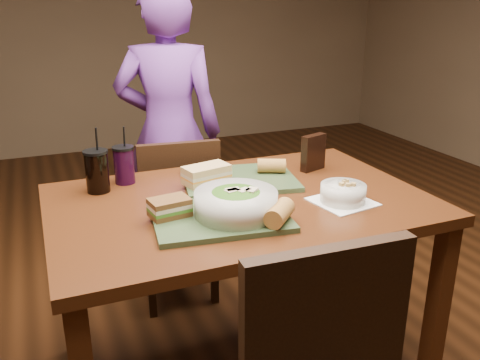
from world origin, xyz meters
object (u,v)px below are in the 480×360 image
sandwich_far (206,174)px  cup_cola (97,171)px  tray_far (239,180)px  soup_bowl (343,193)px  cup_berry (124,165)px  diner (169,133)px  salad_bowl (236,201)px  tray_near (220,217)px  baguette_near (279,213)px  sandwich_near (170,207)px  chair_far (176,214)px  baguette_far (272,166)px  dining_table (240,222)px  chip_bag (313,153)px

sandwich_far → cup_cola: 0.39m
tray_far → soup_bowl: 0.41m
cup_cola → cup_berry: (0.11, 0.06, -0.01)m
diner → salad_bowl: bearing=106.0°
tray_near → baguette_near: 0.20m
tray_near → sandwich_near: sandwich_near is taller
chair_far → diner: size_ratio=0.55×
soup_bowl → baguette_near: 0.31m
soup_bowl → sandwich_near: size_ratio=1.63×
soup_bowl → sandwich_far: sandwich_far is taller
baguette_far → diner: bearing=103.6°
chair_far → cup_berry: size_ratio=3.78×
sandwich_near → salad_bowl: bearing=-19.2°
sandwich_far → baguette_near: sandwich_far is taller
dining_table → sandwich_far: 0.22m
sandwich_near → sandwich_far: sandwich_far is taller
dining_table → soup_bowl: (0.31, -0.16, 0.13)m
sandwich_far → chip_bag: size_ratio=1.24×
soup_bowl → sandwich_far: 0.50m
baguette_far → cup_berry: size_ratio=0.50×
dining_table → cup_berry: cup_berry is taller
tray_far → sandwich_far: (-0.14, -0.01, 0.04)m
chair_far → tray_far: 0.54m
sandwich_far → chip_bag: chip_bag is taller
tray_near → sandwich_near: 0.16m
cup_berry → sandwich_far: bearing=-31.8°
diner → cup_cola: size_ratio=6.30×
sandwich_near → baguette_near: bearing=-30.6°
tray_far → baguette_far: size_ratio=3.82×
chair_far → tray_near: (-0.05, -0.74, 0.30)m
baguette_near → cup_cola: cup_cola is taller
tray_far → sandwich_far: sandwich_far is taller
chair_far → soup_bowl: 0.91m
dining_table → chair_far: size_ratio=1.56×
diner → tray_near: (-0.13, -1.13, 0.00)m
diner → cup_cola: bearing=78.2°
baguette_far → sandwich_far: bearing=-176.0°
tray_far → salad_bowl: 0.36m
chip_bag → baguette_near: bearing=-148.4°
cup_cola → sandwich_near: bearing=-64.1°
diner → chip_bag: 0.89m
diner → tray_far: diner is taller
chip_bag → chair_far: bearing=120.6°
sandwich_far → soup_bowl: bearing=-39.5°
dining_table → sandwich_near: sandwich_near is taller
tray_far → baguette_far: baguette_far is taller
tray_near → chip_bag: 0.62m
tray_near → salad_bowl: bearing=-21.8°
tray_far → soup_bowl: size_ratio=1.94×
cup_berry → sandwich_near: bearing=-81.0°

